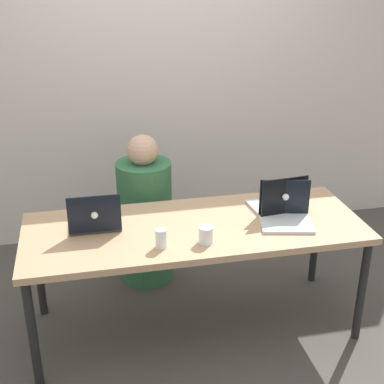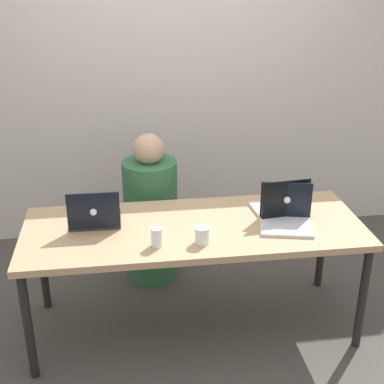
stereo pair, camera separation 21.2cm
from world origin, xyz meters
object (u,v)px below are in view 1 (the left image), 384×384
object	(u,v)px
water_glass_center	(206,236)
laptop_back_right	(278,202)
water_glass_left	(161,240)
laptop_back_left	(95,220)
laptop_front_right	(286,214)
person_at_center	(145,217)

from	to	relation	value
water_glass_center	laptop_back_right	bearing A→B (deg)	30.04
water_glass_left	water_glass_center	world-z (taller)	water_glass_left
laptop_back_left	laptop_front_right	bearing A→B (deg)	172.61
laptop_back_right	water_glass_center	size ratio (longest dim) A/B	3.29
laptop_back_left	laptop_back_right	bearing A→B (deg)	-179.32
person_at_center	water_glass_left	bearing A→B (deg)	74.53
laptop_back_right	water_glass_left	size ratio (longest dim) A/B	2.93
laptop_front_right	laptop_back_left	xyz separation A→B (m)	(-1.10, 0.15, 0.00)
water_glass_left	laptop_front_right	bearing A→B (deg)	10.95
person_at_center	laptop_back_right	distance (m)	0.97
laptop_front_right	water_glass_center	bearing A→B (deg)	-151.19
laptop_front_right	water_glass_left	size ratio (longest dim) A/B	3.19
person_at_center	laptop_front_right	bearing A→B (deg)	122.69
laptop_back_left	water_glass_center	distance (m)	0.65
laptop_back_left	water_glass_left	xyz separation A→B (m)	(0.34, -0.30, -0.00)
person_at_center	laptop_back_left	distance (m)	0.70
person_at_center	laptop_back_right	world-z (taller)	person_at_center
laptop_front_right	laptop_back_right	distance (m)	0.16
person_at_center	water_glass_center	xyz separation A→B (m)	(0.23, -0.84, 0.27)
laptop_front_right	water_glass_left	bearing A→B (deg)	-156.28
water_glass_left	laptop_back_right	bearing A→B (deg)	21.45
laptop_back_left	water_glass_left	bearing A→B (deg)	138.68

